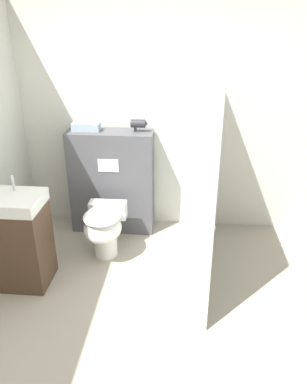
{
  "coord_description": "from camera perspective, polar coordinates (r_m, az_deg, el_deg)",
  "views": [
    {
      "loc": [
        0.35,
        -2.03,
        2.27
      ],
      "look_at": [
        0.07,
        1.17,
        0.76
      ],
      "focal_mm": 35.0,
      "sensor_mm": 36.0,
      "label": 1
    }
  ],
  "objects": [
    {
      "name": "toilet",
      "position": [
        3.83,
        -7.52,
        -5.48
      ],
      "size": [
        0.39,
        0.57,
        0.52
      ],
      "color": "white",
      "rests_on": "ground_plane"
    },
    {
      "name": "hair_drier",
      "position": [
        3.97,
        -2.24,
        10.35
      ],
      "size": [
        0.18,
        0.09,
        0.13
      ],
      "color": "#2D2D33",
      "rests_on": "partition_panel"
    },
    {
      "name": "ground_plane",
      "position": [
        3.07,
        -3.48,
        -22.61
      ],
      "size": [
        12.0,
        12.0,
        0.0
      ],
      "primitive_type": "plane",
      "color": "#9E9384"
    },
    {
      "name": "sink_vanity",
      "position": [
        3.61,
        -20.09,
        -6.9
      ],
      "size": [
        0.54,
        0.42,
        1.03
      ],
      "color": "#473323",
      "rests_on": "ground_plane"
    },
    {
      "name": "partition_panel",
      "position": [
        4.24,
        -6.31,
        1.56
      ],
      "size": [
        0.92,
        0.32,
        1.17
      ],
      "color": "#4C4C51",
      "rests_on": "ground_plane"
    },
    {
      "name": "wall_back",
      "position": [
        4.16,
        0.06,
        10.97
      ],
      "size": [
        8.0,
        0.06,
        2.5
      ],
      "color": "silver",
      "rests_on": "ground_plane"
    },
    {
      "name": "shower_glass",
      "position": [
        3.38,
        8.39,
        2.41
      ],
      "size": [
        0.04,
        1.73,
        1.95
      ],
      "color": "silver",
      "rests_on": "ground_plane"
    },
    {
      "name": "folded_towel",
      "position": [
        4.1,
        -10.24,
        9.75
      ],
      "size": [
        0.29,
        0.13,
        0.08
      ],
      "color": "#8C9EAD",
      "rests_on": "partition_panel"
    }
  ]
}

